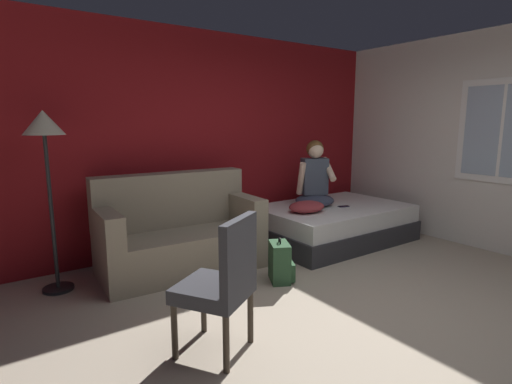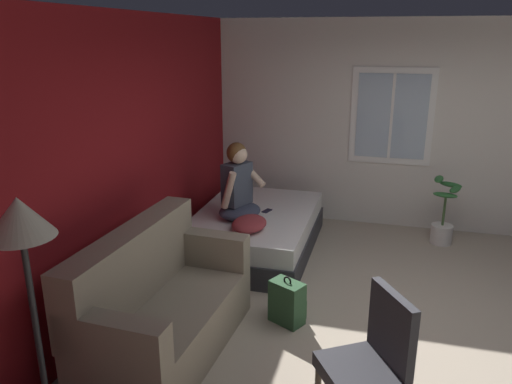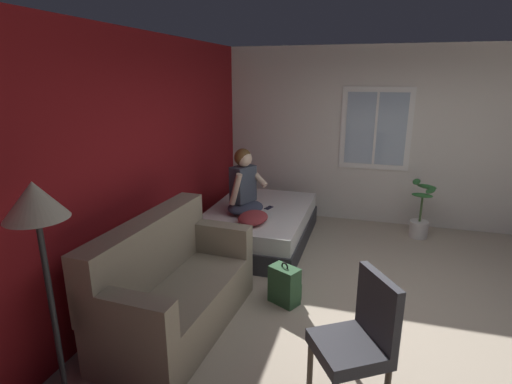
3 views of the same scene
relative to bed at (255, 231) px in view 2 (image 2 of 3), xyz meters
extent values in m
plane|color=tan|center=(-1.38, -1.88, -0.24)|extent=(40.00, 40.00, 0.00)
cube|color=maroon|center=(-1.38, 0.90, 1.11)|extent=(10.31, 0.16, 2.70)
cube|color=silver|center=(1.36, -1.88, 1.11)|extent=(0.16, 6.80, 2.70)
cube|color=white|center=(1.26, -1.48, 1.25)|extent=(0.02, 1.04, 1.24)
cube|color=#9EB2C6|center=(1.25, -1.48, 1.25)|extent=(0.01, 0.88, 1.08)
cube|color=white|center=(1.25, -1.48, 1.25)|extent=(0.01, 0.04, 1.08)
cube|color=#2D2D33|center=(0.00, 0.00, -0.11)|extent=(2.02, 1.36, 0.26)
cube|color=white|center=(0.00, 0.00, 0.13)|extent=(1.96, 1.32, 0.22)
cube|color=gray|center=(-2.15, 0.13, -0.02)|extent=(1.74, 0.89, 0.44)
cube|color=gray|center=(-2.14, 0.43, 0.50)|extent=(1.71, 0.33, 0.60)
cube|color=gray|center=(-2.91, 0.17, 0.36)|extent=(0.22, 0.81, 0.32)
cube|color=gray|center=(-1.39, 0.09, 0.36)|extent=(0.22, 0.81, 0.32)
cylinder|color=#382D23|center=(-2.36, -1.47, -0.04)|extent=(0.04, 0.04, 0.40)
cube|color=#333338|center=(-2.62, -1.41, 0.21)|extent=(0.63, 0.63, 0.10)
cube|color=#333338|center=(-2.52, -1.58, 0.50)|extent=(0.42, 0.30, 0.48)
ellipsoid|color=#383D51|center=(-0.23, 0.12, 0.32)|extent=(0.65, 0.61, 0.16)
cube|color=#3F4756|center=(-0.21, 0.15, 0.64)|extent=(0.38, 0.31, 0.48)
cylinder|color=beige|center=(-0.41, 0.19, 0.62)|extent=(0.16, 0.23, 0.44)
cylinder|color=beige|center=(-0.09, 0.01, 0.74)|extent=(0.22, 0.37, 0.29)
sphere|color=beige|center=(-0.22, 0.14, 0.99)|extent=(0.21, 0.21, 0.21)
ellipsoid|color=brown|center=(-0.21, 0.15, 1.00)|extent=(0.30, 0.29, 0.23)
cube|color=#2D5133|center=(-1.47, -0.70, -0.04)|extent=(0.30, 0.35, 0.40)
cube|color=#2D5133|center=(-1.37, -0.75, -0.13)|extent=(0.15, 0.24, 0.18)
torus|color=black|center=(-1.47, -0.70, 0.18)|extent=(0.05, 0.08, 0.09)
ellipsoid|color=#993338|center=(-0.56, -0.09, 0.31)|extent=(0.50, 0.39, 0.14)
cube|color=black|center=(0.07, -0.13, 0.25)|extent=(0.16, 0.11, 0.01)
cylinder|color=black|center=(-3.35, 0.35, 0.52)|extent=(0.04, 0.04, 1.45)
cone|color=beige|center=(-3.35, 0.35, 1.35)|extent=(0.36, 0.36, 0.22)
cylinder|color=silver|center=(0.79, -2.19, -0.12)|extent=(0.26, 0.26, 0.24)
cylinder|color=#426033|center=(0.79, -2.19, 0.18)|extent=(0.03, 0.03, 0.36)
ellipsoid|color=#2D6B33|center=(0.69, -2.17, 0.42)|extent=(0.15, 0.29, 0.06)
ellipsoid|color=#2D6B33|center=(0.88, -2.24, 0.50)|extent=(0.22, 0.29, 0.06)
ellipsoid|color=#2D6B33|center=(0.81, -2.09, 0.58)|extent=(0.29, 0.15, 0.06)
ellipsoid|color=#2D6B33|center=(0.75, -2.28, 0.48)|extent=(0.30, 0.21, 0.06)
camera|label=1|loc=(-3.88, -3.70, 1.36)|focal=28.00mm
camera|label=2|loc=(-5.37, -1.47, 2.26)|focal=35.00mm
camera|label=3|loc=(-5.05, -1.46, 2.03)|focal=28.00mm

